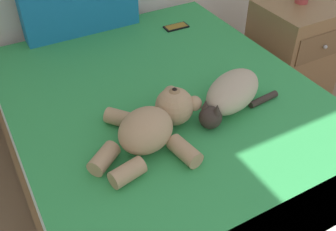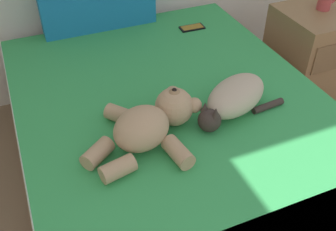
{
  "view_description": "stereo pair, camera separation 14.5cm",
  "coord_description": "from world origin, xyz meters",
  "px_view_note": "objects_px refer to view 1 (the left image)",
  "views": [
    {
      "loc": [
        0.68,
        1.97,
        1.62
      ],
      "look_at": [
        1.32,
        3.12,
        0.53
      ],
      "focal_mm": 42.02,
      "sensor_mm": 36.0,
      "label": 1
    },
    {
      "loc": [
        0.82,
        1.91,
        1.62
      ],
      "look_at": [
        1.32,
        3.12,
        0.53
      ],
      "focal_mm": 42.02,
      "sensor_mm": 36.0,
      "label": 2
    }
  ],
  "objects_px": {
    "cat": "(231,94)",
    "nightstand": "(293,49)",
    "bed": "(174,146)",
    "teddy_bear": "(154,124)",
    "cell_phone": "(176,27)"
  },
  "relations": [
    {
      "from": "cat",
      "to": "nightstand",
      "type": "relative_size",
      "value": 0.71
    },
    {
      "from": "teddy_bear",
      "to": "nightstand",
      "type": "height_order",
      "value": "teddy_bear"
    },
    {
      "from": "bed",
      "to": "cell_phone",
      "type": "bearing_deg",
      "value": 59.57
    },
    {
      "from": "bed",
      "to": "nightstand",
      "type": "relative_size",
      "value": 3.17
    },
    {
      "from": "teddy_bear",
      "to": "nightstand",
      "type": "distance_m",
      "value": 1.41
    },
    {
      "from": "bed",
      "to": "teddy_bear",
      "type": "bearing_deg",
      "value": -140.15
    },
    {
      "from": "bed",
      "to": "nightstand",
      "type": "height_order",
      "value": "nightstand"
    },
    {
      "from": "cat",
      "to": "teddy_bear",
      "type": "height_order",
      "value": "teddy_bear"
    },
    {
      "from": "cat",
      "to": "teddy_bear",
      "type": "relative_size",
      "value": 0.81
    },
    {
      "from": "cell_phone",
      "to": "nightstand",
      "type": "bearing_deg",
      "value": -23.1
    },
    {
      "from": "cat",
      "to": "nightstand",
      "type": "bearing_deg",
      "value": 28.79
    },
    {
      "from": "nightstand",
      "to": "bed",
      "type": "bearing_deg",
      "value": -161.85
    },
    {
      "from": "teddy_bear",
      "to": "nightstand",
      "type": "xyz_separation_m",
      "value": [
        1.29,
        0.51,
        -0.27
      ]
    },
    {
      "from": "cat",
      "to": "nightstand",
      "type": "xyz_separation_m",
      "value": [
        0.89,
        0.49,
        -0.27
      ]
    },
    {
      "from": "bed",
      "to": "cat",
      "type": "relative_size",
      "value": 4.43
    }
  ]
}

